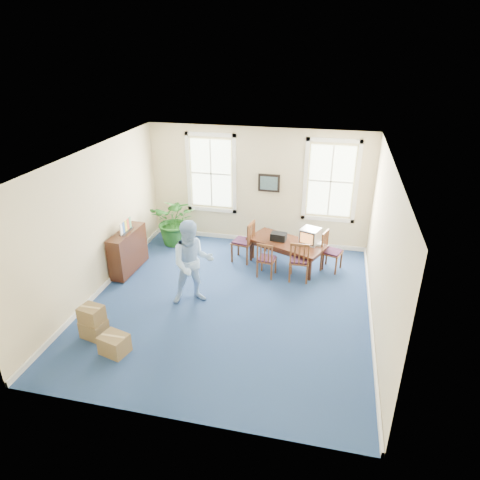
% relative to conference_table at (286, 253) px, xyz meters
% --- Properties ---
extents(floor, '(6.50, 6.50, 0.00)m').
position_rel_conference_table_xyz_m(floor, '(-0.97, -2.01, -0.32)').
color(floor, navy).
rests_on(floor, ground).
extents(ceiling, '(6.50, 6.50, 0.00)m').
position_rel_conference_table_xyz_m(ceiling, '(-0.97, -2.01, 2.88)').
color(ceiling, white).
rests_on(ceiling, ground).
extents(wall_back, '(6.50, 0.00, 6.50)m').
position_rel_conference_table_xyz_m(wall_back, '(-0.97, 1.24, 1.28)').
color(wall_back, beige).
rests_on(wall_back, ground).
extents(wall_front, '(6.50, 0.00, 6.50)m').
position_rel_conference_table_xyz_m(wall_front, '(-0.97, -5.26, 1.28)').
color(wall_front, beige).
rests_on(wall_front, ground).
extents(wall_left, '(0.00, 6.50, 6.50)m').
position_rel_conference_table_xyz_m(wall_left, '(-3.97, -2.01, 1.28)').
color(wall_left, beige).
rests_on(wall_left, ground).
extents(wall_right, '(0.00, 6.50, 6.50)m').
position_rel_conference_table_xyz_m(wall_right, '(2.03, -2.01, 1.28)').
color(wall_right, beige).
rests_on(wall_right, ground).
extents(baseboard_back, '(6.00, 0.04, 0.12)m').
position_rel_conference_table_xyz_m(baseboard_back, '(-0.97, 1.21, -0.26)').
color(baseboard_back, white).
rests_on(baseboard_back, ground).
extents(baseboard_left, '(0.04, 6.50, 0.12)m').
position_rel_conference_table_xyz_m(baseboard_left, '(-3.94, -2.01, -0.26)').
color(baseboard_left, white).
rests_on(baseboard_left, ground).
extents(baseboard_right, '(0.04, 6.50, 0.12)m').
position_rel_conference_table_xyz_m(baseboard_right, '(2.00, -2.01, -0.26)').
color(baseboard_right, white).
rests_on(baseboard_right, ground).
extents(window_left, '(1.40, 0.12, 2.20)m').
position_rel_conference_table_xyz_m(window_left, '(-2.27, 1.22, 1.58)').
color(window_left, white).
rests_on(window_left, ground).
extents(window_right, '(1.40, 0.12, 2.20)m').
position_rel_conference_table_xyz_m(window_right, '(0.93, 1.22, 1.58)').
color(window_right, white).
rests_on(window_right, ground).
extents(wall_picture, '(0.58, 0.06, 0.48)m').
position_rel_conference_table_xyz_m(wall_picture, '(-0.67, 1.19, 1.43)').
color(wall_picture, black).
rests_on(wall_picture, ground).
extents(conference_table, '(2.09, 1.56, 0.65)m').
position_rel_conference_table_xyz_m(conference_table, '(0.00, 0.00, 0.00)').
color(conference_table, '#3D1D10').
rests_on(conference_table, ground).
extents(crt_tv, '(0.56, 0.58, 0.38)m').
position_rel_conference_table_xyz_m(crt_tv, '(0.56, 0.04, 0.52)').
color(crt_tv, '#B7B7BC').
rests_on(crt_tv, conference_table).
extents(game_console, '(0.17, 0.21, 0.05)m').
position_rel_conference_table_xyz_m(game_console, '(0.82, 0.00, 0.35)').
color(game_console, white).
rests_on(game_console, conference_table).
extents(equipment_bag, '(0.41, 0.29, 0.19)m').
position_rel_conference_table_xyz_m(equipment_bag, '(-0.22, 0.04, 0.42)').
color(equipment_bag, black).
rests_on(equipment_bag, conference_table).
extents(chair_near_left, '(0.46, 0.46, 0.91)m').
position_rel_conference_table_xyz_m(chair_near_left, '(-0.39, -0.65, 0.13)').
color(chair_near_left, brown).
rests_on(chair_near_left, ground).
extents(chair_near_right, '(0.47, 0.47, 1.03)m').
position_rel_conference_table_xyz_m(chair_near_right, '(0.39, -0.65, 0.19)').
color(chair_near_right, brown).
rests_on(chair_near_right, ground).
extents(chair_end_left, '(0.57, 0.57, 1.09)m').
position_rel_conference_table_xyz_m(chair_end_left, '(-1.12, 0.00, 0.22)').
color(chair_end_left, brown).
rests_on(chair_end_left, ground).
extents(chair_end_right, '(0.56, 0.56, 0.99)m').
position_rel_conference_table_xyz_m(chair_end_right, '(1.12, 0.00, 0.17)').
color(chair_end_right, brown).
rests_on(chair_end_right, ground).
extents(man, '(1.13, 1.03, 1.88)m').
position_rel_conference_table_xyz_m(man, '(-1.75, -2.10, 0.62)').
color(man, '#9AC3F7').
rests_on(man, ground).
extents(credenza, '(0.43, 1.31, 1.02)m').
position_rel_conference_table_xyz_m(credenza, '(-3.72, -1.17, 0.19)').
color(credenza, '#3D1D10').
rests_on(credenza, ground).
extents(brochure_rack, '(0.22, 0.69, 0.30)m').
position_rel_conference_table_xyz_m(brochure_rack, '(-3.71, -1.17, 0.85)').
color(brochure_rack, '#99999E').
rests_on(brochure_rack, credenza).
extents(potted_plant, '(1.31, 1.16, 1.40)m').
position_rel_conference_table_xyz_m(potted_plant, '(-3.14, 0.57, 0.37)').
color(potted_plant, '#1C5519').
rests_on(potted_plant, ground).
extents(cardboard_boxes, '(1.50, 1.50, 0.70)m').
position_rel_conference_table_xyz_m(cardboard_boxes, '(-3.06, -3.62, 0.02)').
color(cardboard_boxes, olive).
rests_on(cardboard_boxes, ground).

